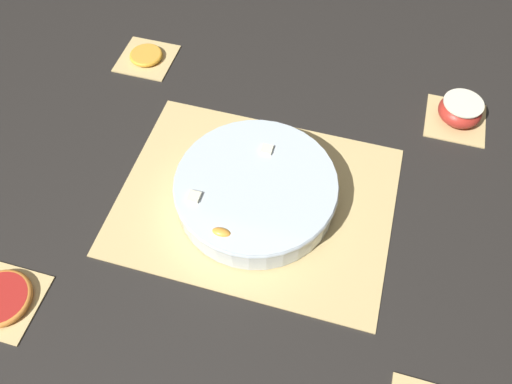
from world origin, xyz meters
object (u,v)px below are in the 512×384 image
(fruit_salad_bowl, at_px, (256,189))
(apple_half, at_px, (460,111))
(orange_slice_whole, at_px, (146,55))
(grapefruit_slice, at_px, (1,298))

(fruit_salad_bowl, bearing_deg, apple_half, -138.81)
(fruit_salad_bowl, bearing_deg, orange_slice_whole, -41.32)
(fruit_salad_bowl, relative_size, orange_slice_whole, 3.94)
(orange_slice_whole, relative_size, grapefruit_slice, 0.74)
(apple_half, bearing_deg, grapefruit_slice, 41.21)
(fruit_salad_bowl, height_order, orange_slice_whole, fruit_salad_bowl)
(apple_half, relative_size, grapefruit_slice, 0.86)
(fruit_salad_bowl, height_order, grapefruit_slice, fruit_salad_bowl)
(fruit_salad_bowl, relative_size, grapefruit_slice, 2.90)
(fruit_salad_bowl, xyz_separation_m, apple_half, (-0.34, -0.30, -0.01))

